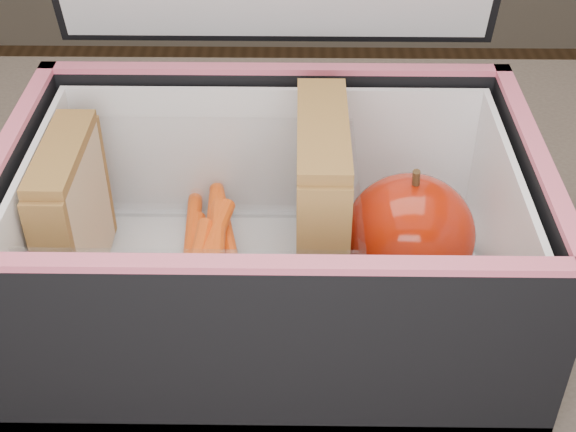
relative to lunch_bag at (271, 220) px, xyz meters
name	(u,v)px	position (x,y,z in m)	size (l,w,h in m)	color
lunch_bag	(271,220)	(0.00, 0.00, 0.00)	(0.30, 0.25, 0.30)	black
plastic_tub	(198,231)	(-0.04, 0.01, -0.01)	(0.19, 0.14, 0.08)	white
sandwich_left	(73,214)	(-0.12, 0.01, 0.00)	(0.02, 0.09, 0.10)	tan
sandwich_right	(321,205)	(0.03, 0.01, 0.01)	(0.03, 0.10, 0.11)	tan
carrot_sticks	(207,247)	(-0.04, 0.01, -0.03)	(0.04, 0.14, 0.03)	#FA3E03
paper_napkin	(403,277)	(0.08, 0.00, -0.05)	(0.08, 0.09, 0.01)	white
red_apple	(410,234)	(0.08, 0.00, -0.01)	(0.10, 0.10, 0.08)	maroon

